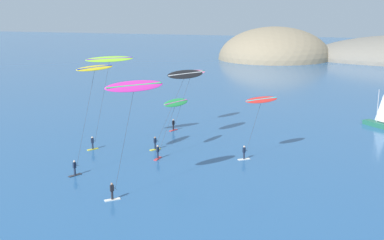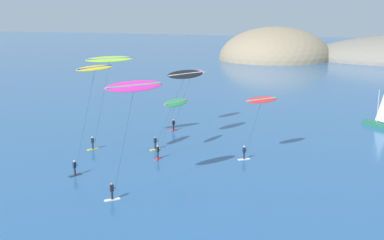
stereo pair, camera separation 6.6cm
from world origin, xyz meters
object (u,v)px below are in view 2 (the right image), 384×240
kitesurfer_black (184,78)px  kitesurfer_lime (109,65)px  kitesurfer_green (174,108)px  kitesurfer_pink (190,77)px  kitesurfer_yellow (93,77)px  kitesurfer_magenta (133,94)px  kitesurfer_red (260,105)px  sailboat_near (377,122)px

kitesurfer_black → kitesurfer_lime: bearing=-148.5°
kitesurfer_green → kitesurfer_pink: bearing=101.4°
kitesurfer_green → kitesurfer_yellow: bearing=-127.0°
kitesurfer_yellow → kitesurfer_green: kitesurfer_yellow is taller
kitesurfer_black → kitesurfer_green: 5.71m
kitesurfer_pink → kitesurfer_yellow: bearing=-99.1°
kitesurfer_black → kitesurfer_yellow: kitesurfer_yellow is taller
kitesurfer_black → kitesurfer_magenta: kitesurfer_magenta is taller
kitesurfer_red → kitesurfer_lime: kitesurfer_lime is taller
kitesurfer_green → kitesurfer_lime: bearing=-178.7°
kitesurfer_pink → kitesurfer_black: kitesurfer_black is taller
kitesurfer_pink → kitesurfer_lime: bearing=-113.8°
kitesurfer_pink → kitesurfer_magenta: kitesurfer_magenta is taller
kitesurfer_green → kitesurfer_black: bearing=96.2°
kitesurfer_black → kitesurfer_lime: kitesurfer_lime is taller
kitesurfer_pink → kitesurfer_red: kitesurfer_pink is taller
kitesurfer_green → kitesurfer_magenta: 14.90m
kitesurfer_black → kitesurfer_pink: bearing=104.2°
kitesurfer_yellow → kitesurfer_green: 11.28m
kitesurfer_green → kitesurfer_red: bearing=10.7°
kitesurfer_red → kitesurfer_magenta: 18.67m
kitesurfer_yellow → kitesurfer_magenta: size_ratio=1.04×
kitesurfer_green → kitesurfer_red: size_ratio=0.92×
kitesurfer_lime → kitesurfer_magenta: 17.41m
sailboat_near → kitesurfer_black: (-24.63, -18.44, 8.05)m
kitesurfer_green → kitesurfer_lime: 10.04m
kitesurfer_yellow → kitesurfer_red: kitesurfer_yellow is taller
kitesurfer_yellow → kitesurfer_lime: 8.44m
kitesurfer_magenta → kitesurfer_black: bearing=96.2°
kitesurfer_pink → kitesurfer_red: (12.94, -11.58, -1.30)m
kitesurfer_lime → kitesurfer_magenta: kitesurfer_lime is taller
kitesurfer_black → kitesurfer_red: bearing=-15.2°
kitesurfer_pink → kitesurfer_magenta: (4.24, -27.72, 2.20)m
kitesurfer_black → kitesurfer_yellow: bearing=-113.4°
sailboat_near → kitesurfer_pink: size_ratio=0.66×
kitesurfer_red → kitesurfer_yellow: bearing=-148.3°
kitesurfer_yellow → kitesurfer_lime: kitesurfer_lime is taller
sailboat_near → kitesurfer_red: bearing=-123.0°
sailboat_near → kitesurfer_lime: 41.61m
kitesurfer_lime → kitesurfer_magenta: bearing=-53.7°
kitesurfer_green → kitesurfer_magenta: kitesurfer_magenta is taller
kitesurfer_pink → kitesurfer_lime: size_ratio=0.74×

